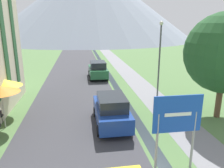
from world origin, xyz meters
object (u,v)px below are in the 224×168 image
at_px(cafe_umbrella_rear_yellow, 3,83).
at_px(streetlamp, 160,56).
at_px(road_sign, 177,121).
at_px(cafe_umbrella_middle_orange, 0,90).
at_px(parked_car_far, 98,70).
at_px(parked_car_near, 111,110).

xyz_separation_m(cafe_umbrella_rear_yellow, streetlamp, (10.65, 1.20, 1.31)).
distance_m(road_sign, cafe_umbrella_middle_orange, 9.31).
relative_size(parked_car_far, cafe_umbrella_middle_orange, 1.65).
height_order(road_sign, parked_car_near, road_sign).
bearing_deg(parked_car_far, cafe_umbrella_rear_yellow, -127.12).
bearing_deg(cafe_umbrella_middle_orange, parked_car_near, -5.24).
xyz_separation_m(road_sign, cafe_umbrella_middle_orange, (-7.89, 4.93, 0.14)).
bearing_deg(parked_car_far, streetlamp, -63.09).
relative_size(road_sign, cafe_umbrella_rear_yellow, 1.34).
bearing_deg(streetlamp, cafe_umbrella_middle_orange, -162.47).
distance_m(parked_car_near, streetlamp, 6.15).
relative_size(parked_car_near, parked_car_far, 1.01).
distance_m(parked_car_far, streetlamp, 9.00).
bearing_deg(cafe_umbrella_middle_orange, cafe_umbrella_rear_yellow, 103.59).
bearing_deg(road_sign, streetlamp, 74.41).
height_order(parked_car_near, streetlamp, streetlamp).
distance_m(parked_car_near, parked_car_far, 11.47).
bearing_deg(cafe_umbrella_rear_yellow, road_sign, -39.66).
height_order(parked_car_near, cafe_umbrella_middle_orange, cafe_umbrella_middle_orange).
distance_m(parked_car_near, cafe_umbrella_rear_yellow, 7.09).
xyz_separation_m(road_sign, cafe_umbrella_rear_yellow, (-8.38, 6.94, 0.01)).
bearing_deg(cafe_umbrella_rear_yellow, streetlamp, 6.42).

